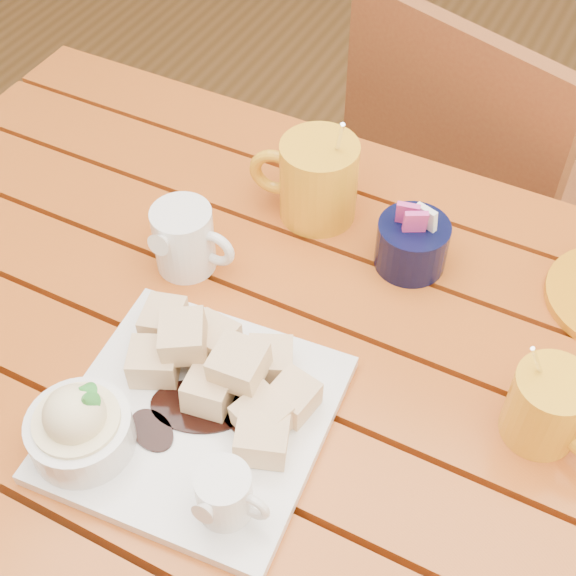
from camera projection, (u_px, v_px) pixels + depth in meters
The scene contains 7 objects.
table at pixel (269, 394), 1.01m from camera, with size 1.20×0.79×0.75m.
dessert_plate at pixel (173, 412), 0.83m from camera, with size 0.29×0.29×0.11m.
coffee_mug_left at pixel (316, 179), 1.03m from camera, with size 0.14×0.10×0.17m.
coffee_mug_right at pixel (549, 407), 0.82m from camera, with size 0.11×0.08×0.13m.
cream_pitcher at pixel (185, 238), 0.97m from camera, with size 0.11×0.09×0.09m.
sugar_caddy at pixel (412, 244), 0.99m from camera, with size 0.09×0.09×0.10m.
chair_far at pixel (468, 195), 1.48m from camera, with size 0.53×0.53×0.88m.
Camera 1 is at (0.28, -0.49, 1.49)m, focal length 50.00 mm.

